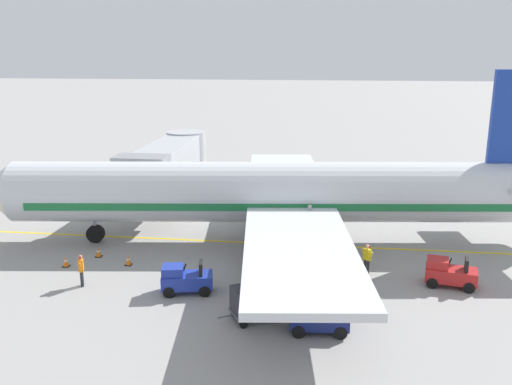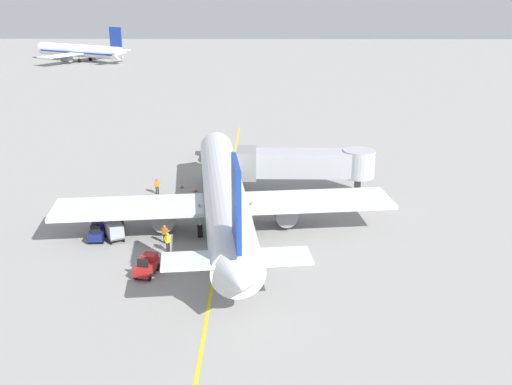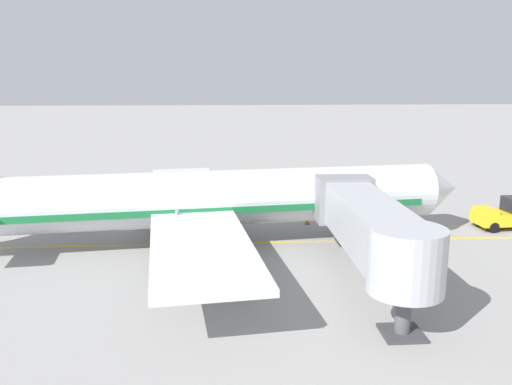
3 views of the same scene
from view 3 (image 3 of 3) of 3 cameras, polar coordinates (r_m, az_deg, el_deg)
ground_plane at (r=36.16m, az=-4.77°, el=-5.61°), size 400.00×400.00×0.00m
gate_lead_in_line at (r=36.16m, az=-4.77°, el=-5.60°), size 0.24×80.00×0.01m
parked_airliner at (r=35.07m, az=-5.98°, el=-0.80°), size 30.41×37.34×10.63m
jet_bridge at (r=28.47m, az=12.40°, el=-3.55°), size 14.35×3.50×4.98m
pushback_tractor at (r=43.72m, az=25.76°, el=-2.16°), size 2.54×4.56×2.40m
baggage_tug_lead at (r=42.25m, az=-18.24°, el=-2.56°), size 1.71×2.69×1.62m
baggage_tug_trailing at (r=43.33m, az=-0.34°, el=-1.57°), size 1.70×2.68×1.62m
baggage_tug_spare at (r=46.46m, az=-8.66°, el=-0.76°), size 1.45×2.58×1.62m
baggage_cart_front at (r=45.47m, az=-5.35°, el=-0.65°), size 2.21×2.86×1.58m
baggage_cart_second_in_train at (r=44.98m, az=-8.95°, el=-0.89°), size 2.21×2.86×1.58m
ground_crew_wing_walker at (r=40.65m, az=-10.57°, el=-2.36°), size 0.70×0.38×1.69m
ground_crew_loader at (r=43.86m, az=6.78°, el=-1.16°), size 0.71×0.35×1.69m
ground_crew_marshaller at (r=40.41m, az=-13.02°, el=-2.56°), size 0.56×0.59×1.69m
safety_cone_nose_left at (r=40.94m, az=5.65°, el=-3.06°), size 0.36×0.36×0.59m
safety_cone_nose_right at (r=40.41m, az=8.93°, el=-3.36°), size 0.36×0.36×0.59m
safety_cone_wing_tip at (r=42.23m, az=10.04°, el=-2.72°), size 0.36×0.36×0.59m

